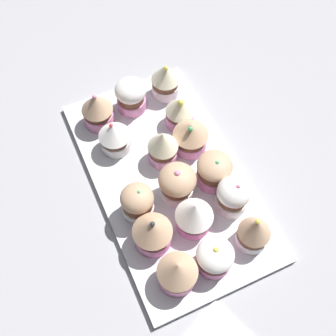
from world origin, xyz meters
The scene contains 18 objects.
ground_plane centered at (0.00, 0.00, -1.50)cm, with size 180.00×180.00×3.00cm, color #9E9EA3.
baking_tray centered at (0.00, 0.00, 0.60)cm, with size 46.05×25.60×1.20cm.
cupcake_0 centered at (-16.41, -7.10, 5.23)cm, with size 5.88×5.88×8.18cm.
cupcake_1 centered at (-9.80, -6.22, 4.60)cm, with size 5.88×5.88×6.88cm.
cupcake_2 centered at (4.12, -7.47, 4.75)cm, with size 5.60×5.60×7.26cm.
cupcake_3 centered at (10.13, -7.36, 5.20)cm, with size 6.56×6.56×8.02cm.
cupcake_4 centered at (17.58, -6.44, 5.01)cm, with size 6.46×6.46×7.33cm.
cupcake_5 centered at (-17.22, -0.08, 4.91)cm, with size 6.01×6.01×7.19cm.
cupcake_6 centered at (-3.84, 0.75, 5.26)cm, with size 5.53×5.53×7.96cm.
cupcake_7 centered at (3.76, -0.14, 5.03)cm, with size 6.50×6.50×7.64cm.
cupcake_8 centered at (10.33, 0.20, 5.30)cm, with size 6.40×6.40×7.73cm.
cupcake_9 centered at (17.70, -0.07, 4.35)cm, with size 6.04×6.04×6.48cm.
cupcake_10 centered at (-17.68, 7.50, 5.29)cm, with size 5.57×5.57×8.29cm.
cupcake_11 centered at (-9.87, 7.02, 4.84)cm, with size 5.61×5.61×7.57cm.
cupcake_12 centered at (-4.08, 6.37, 4.83)cm, with size 6.55×6.55×7.33cm.
cupcake_13 centered at (3.99, 6.96, 4.73)cm, with size 6.20×6.20×7.06cm.
cupcake_14 centered at (9.76, 7.48, 5.00)cm, with size 5.73×5.73×7.70cm.
cupcake_15 centered at (16.84, 7.53, 5.09)cm, with size 5.42×5.42×7.94cm.
Camera 1 is at (33.47, -15.25, 69.90)cm, focal length 45.85 mm.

